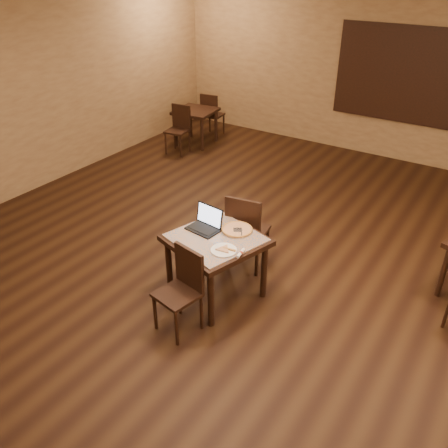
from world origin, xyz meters
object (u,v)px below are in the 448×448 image
Objects in this scene: tiled_table at (216,245)px; chair_main_near at (183,285)px; chair_main_far at (246,228)px; pizza_pan at (237,230)px; laptop at (206,223)px; other_table_b at (196,116)px; other_table_b_chair_far at (211,113)px; other_table_b_chair_near at (179,126)px.

tiled_table is 1.26× the size of chair_main_near.
chair_main_near is 0.90× the size of chair_main_far.
pizza_pan is (0.11, -0.37, 0.20)m from chair_main_far.
laptop is 1.07× the size of pizza_pan.
laptop is at bearing -59.38° from other_table_b.
chair_main_near reaches higher than other_table_b_chair_far.
other_table_b is at bearing 134.21° from laptop.
other_table_b is at bearing -55.51° from chair_main_far.
other_table_b is at bearing 81.75° from other_table_b_chair_near.
other_table_b_chair_near is at bearing 138.63° from laptop.
chair_main_near is at bearing -58.75° from other_table_b_chair_near.
other_table_b is at bearing 135.75° from chair_main_near.
laptop is at bearing 168.58° from tiled_table.
tiled_table is 4.51m from other_table_b_chair_near.
pizza_pan is at bearing 28.95° from laptop.
chair_main_near is 1.24m from chair_main_far.
other_table_b_chair_far is (0.02, 1.05, 0.00)m from other_table_b_chair_near.
chair_main_far is 0.43m from pizza_pan.
tiled_table is at bearing -58.30° from other_table_b.
pizza_pan is at bearing -55.38° from other_table_b.
other_table_b_chair_far reaches higher than other_table_b.
laptop reaches higher than chair_main_near.
tiled_table is 3.20× the size of pizza_pan.
other_table_b_chair_near is at bearing -98.25° from other_table_b.
chair_main_far is at bearing 100.91° from chair_main_near.
chair_main_near is 0.82m from laptop.
laptop is at bearing -157.46° from pizza_pan.
other_table_b_chair_far is (-3.18, 4.10, -0.26)m from pizza_pan.
other_table_b is at bearing 131.79° from pizza_pan.
chair_main_near is at bearing -96.94° from pizza_pan.
pizza_pan is at bearing 80.20° from tiled_table.
other_table_b_chair_near is at bearing -50.28° from chair_main_far.
other_table_b_chair_far is at bearing 81.75° from other_table_b_chair_near.
other_table_b_chair_near reaches higher than pizza_pan.
other_table_b_chair_near reaches higher than other_table_b.
chair_main_near is (0.02, -0.62, -0.15)m from tiled_table.
pizza_pan is at bearing -50.73° from other_table_b_chair_near.
chair_main_near is 5.84m from other_table_b_chair_far.
other_table_b_chair_near is at bearing 81.75° from other_table_b_chair_far.
other_table_b is 0.92× the size of other_table_b_chair_far.
chair_main_far is at bearing -53.19° from other_table_b.
laptop is at bearing 57.49° from chair_main_far.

